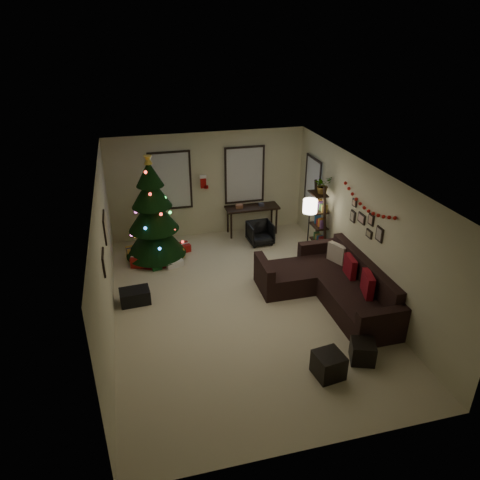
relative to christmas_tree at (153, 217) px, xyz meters
The scene contains 29 objects.
floor 3.03m from the christmas_tree, 58.08° to the right, with size 7.00×7.00×0.00m, color #C5BA95.
ceiling 3.26m from the christmas_tree, 58.08° to the right, with size 7.00×7.00×0.00m, color white.
wall_back 1.88m from the christmas_tree, 36.26° to the left, with size 5.00×5.00×0.00m, color #C2BC94.
wall_front 6.10m from the christmas_tree, 75.77° to the right, with size 5.00×5.00×0.00m, color #C2BC94.
wall_left 2.62m from the christmas_tree, 112.67° to the right, with size 7.00×7.00×0.00m, color #C2BC94.
wall_right 4.67m from the christmas_tree, 31.01° to the right, with size 7.00×7.00×0.00m, color #C2BC94.
window_back_left 1.29m from the christmas_tree, 62.89° to the left, with size 1.05×0.06×1.50m.
window_back_right 2.71m from the christmas_tree, 23.57° to the left, with size 1.05×0.06×1.50m.
window_right_wall 3.99m from the christmas_tree, ahead, with size 0.06×0.90×1.30m.
christmas_tree is the anchor object (origin of this frame).
presents 0.98m from the christmas_tree, 64.20° to the right, with size 1.50×1.01×0.30m.
sofa 4.29m from the christmas_tree, 38.14° to the right, with size 2.03×2.94×0.90m.
pillow_red_a 4.96m from the christmas_tree, 41.44° to the right, with size 0.13×0.50×0.50m, color maroon.
pillow_red_b 4.52m from the christmas_tree, 34.56° to the right, with size 0.12×0.44×0.44m, color maroon.
pillow_cream 4.21m from the christmas_tree, 27.68° to the right, with size 0.13×0.44×0.44m, color beige.
ottoman_near 5.28m from the christmas_tree, 63.55° to the right, with size 0.44×0.44×0.41m, color black.
ottoman_far 5.48m from the christmas_tree, 56.06° to the right, with size 0.39×0.39×0.37m, color black.
desk 2.75m from the christmas_tree, 17.49° to the left, with size 1.39×0.50×0.75m.
desk_chair 2.75m from the christmas_tree, ahead, with size 0.55×0.51×0.56m, color black.
bookshelf 3.88m from the christmas_tree, 11.40° to the right, with size 0.30×0.54×1.83m.
potted_plant 3.95m from the christmas_tree, 11.46° to the right, with size 0.50×0.43×0.55m, color #4C4C4C.
floor_lamp 3.58m from the christmas_tree, 15.35° to the right, with size 0.32×0.32×1.52m.
art_map 1.87m from the christmas_tree, 123.13° to the right, with size 0.04×0.60×0.50m.
art_abstract 3.09m from the christmas_tree, 108.80° to the right, with size 0.04×0.45×0.35m.
gallery 4.71m from the christmas_tree, 31.91° to the right, with size 0.03×1.25×0.54m.
garland 4.75m from the christmas_tree, 32.20° to the right, with size 0.08×1.90×0.30m, color #A5140C, non-canonical shape.
stocking_left 1.70m from the christmas_tree, 34.45° to the left, with size 0.20×0.05×0.36m.
stocking_right 2.09m from the christmas_tree, 34.36° to the left, with size 0.20×0.05×0.36m.
storage_bin 2.10m from the christmas_tree, 108.00° to the right, with size 0.59×0.39×0.29m, color black.
Camera 1 is at (-1.92, -7.31, 5.16)m, focal length 33.80 mm.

